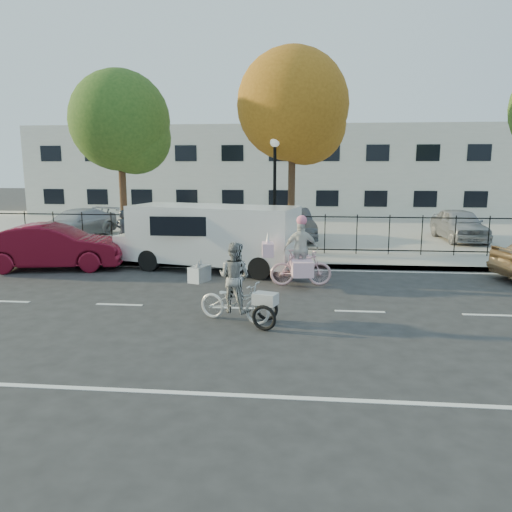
# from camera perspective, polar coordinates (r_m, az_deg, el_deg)

# --- Properties ---
(ground) EXTENTS (120.00, 120.00, 0.00)m
(ground) POSITION_cam_1_polar(r_m,az_deg,el_deg) (12.40, -2.22, -5.98)
(ground) COLOR #333334
(road_markings) EXTENTS (60.00, 9.52, 0.01)m
(road_markings) POSITION_cam_1_polar(r_m,az_deg,el_deg) (12.40, -2.22, -5.96)
(road_markings) COLOR silver
(road_markings) RESTS_ON ground
(curb) EXTENTS (60.00, 0.10, 0.15)m
(curb) POSITION_cam_1_polar(r_m,az_deg,el_deg) (17.25, 0.07, -1.02)
(curb) COLOR #A8A399
(curb) RESTS_ON ground
(sidewalk) EXTENTS (60.00, 2.20, 0.15)m
(sidewalk) POSITION_cam_1_polar(r_m,az_deg,el_deg) (18.28, 0.39, -0.37)
(sidewalk) COLOR #A8A399
(sidewalk) RESTS_ON ground
(parking_lot) EXTENTS (60.00, 15.60, 0.15)m
(parking_lot) POSITION_cam_1_polar(r_m,az_deg,el_deg) (27.05, 2.13, 3.14)
(parking_lot) COLOR #A8A399
(parking_lot) RESTS_ON ground
(iron_fence) EXTENTS (58.00, 0.06, 1.50)m
(iron_fence) POSITION_cam_1_polar(r_m,az_deg,el_deg) (19.23, 0.70, 2.65)
(iron_fence) COLOR black
(iron_fence) RESTS_ON sidewalk
(building) EXTENTS (34.00, 10.00, 6.00)m
(building) POSITION_cam_1_polar(r_m,az_deg,el_deg) (36.82, 3.15, 9.63)
(building) COLOR silver
(building) RESTS_ON ground
(lamppost) EXTENTS (0.36, 0.36, 4.33)m
(lamppost) POSITION_cam_1_polar(r_m,az_deg,el_deg) (18.62, 2.16, 9.22)
(lamppost) COLOR black
(lamppost) RESTS_ON sidewalk
(street_sign) EXTENTS (0.85, 0.06, 1.80)m
(street_sign) POSITION_cam_1_polar(r_m,az_deg,el_deg) (19.02, -4.98, 4.10)
(street_sign) COLOR black
(street_sign) RESTS_ON sidewalk
(zebra_trike) EXTENTS (2.11, 1.36, 1.82)m
(zebra_trike) POSITION_cam_1_polar(r_m,az_deg,el_deg) (11.23, -2.44, -4.02)
(zebra_trike) COLOR silver
(zebra_trike) RESTS_ON ground
(unicorn_bike) EXTENTS (2.08, 1.46, 2.07)m
(unicorn_bike) POSITION_cam_1_polar(r_m,az_deg,el_deg) (14.54, 5.03, -0.45)
(unicorn_bike) COLOR beige
(unicorn_bike) RESTS_ON ground
(white_van) EXTENTS (6.41, 3.25, 2.15)m
(white_van) POSITION_cam_1_polar(r_m,az_deg,el_deg) (16.75, -5.27, 2.44)
(white_van) COLOR white
(white_van) RESTS_ON ground
(red_sedan) EXTENTS (4.88, 2.49, 1.53)m
(red_sedan) POSITION_cam_1_polar(r_m,az_deg,el_deg) (18.16, -22.14, 0.99)
(red_sedan) COLOR maroon
(red_sedan) RESTS_ON ground
(pedestrian) EXTENTS (0.62, 0.42, 1.69)m
(pedestrian) POSITION_cam_1_polar(r_m,az_deg,el_deg) (19.37, -14.88, 2.64)
(pedestrian) COLOR black
(pedestrian) RESTS_ON sidewalk
(lot_car_a) EXTENTS (3.15, 4.81, 1.30)m
(lot_car_a) POSITION_cam_1_polar(r_m,az_deg,el_deg) (24.76, -19.89, 3.54)
(lot_car_a) COLOR #AAACB2
(lot_car_a) RESTS_ON parking_lot
(lot_car_b) EXTENTS (3.92, 5.44, 1.37)m
(lot_car_b) POSITION_cam_1_polar(r_m,az_deg,el_deg) (24.13, -11.96, 3.86)
(lot_car_b) COLOR white
(lot_car_b) RESTS_ON parking_lot
(lot_car_c) EXTENTS (2.28, 4.41, 1.39)m
(lot_car_c) POSITION_cam_1_polar(r_m,az_deg,el_deg) (22.64, 4.21, 3.66)
(lot_car_c) COLOR #484A4F
(lot_car_c) RESTS_ON parking_lot
(lot_car_d) EXTENTS (1.86, 4.22, 1.41)m
(lot_car_d) POSITION_cam_1_polar(r_m,az_deg,el_deg) (24.14, 22.20, 3.36)
(lot_car_d) COLOR #9A9BA1
(lot_car_d) RESTS_ON parking_lot
(tree_west) EXTENTS (3.88, 3.88, 7.12)m
(tree_west) POSITION_cam_1_polar(r_m,az_deg,el_deg) (20.71, -14.86, 14.19)
(tree_west) COLOR #442D1D
(tree_west) RESTS_ON ground
(tree_mid) EXTENTS (4.34, 4.34, 7.95)m
(tree_mid) POSITION_cam_1_polar(r_m,az_deg,el_deg) (20.15, 4.62, 16.27)
(tree_mid) COLOR #442D1D
(tree_mid) RESTS_ON ground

